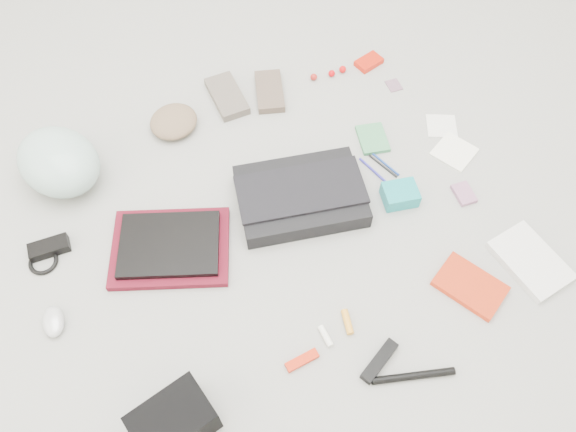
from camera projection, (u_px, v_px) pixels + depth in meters
name	position (u px, v px, depth m)	size (l,w,h in m)	color
ground_plane	(288.00, 224.00, 1.86)	(4.00, 4.00, 0.00)	gray
messenger_bag	(301.00, 196.00, 1.88)	(0.41, 0.29, 0.07)	black
bag_flap	(301.00, 190.00, 1.84)	(0.42, 0.19, 0.01)	black
laptop_sleeve	(171.00, 248.00, 1.80)	(0.37, 0.28, 0.03)	#5A0C1B
laptop	(169.00, 244.00, 1.78)	(0.31, 0.23, 0.02)	black
bike_helmet	(59.00, 162.00, 1.88)	(0.25, 0.31, 0.18)	#A5C9C0
beanie	(174.00, 122.00, 2.05)	(0.18, 0.17, 0.06)	brown
mitten_left	(227.00, 96.00, 2.14)	(0.11, 0.21, 0.03)	#60574E
mitten_right	(270.00, 91.00, 2.15)	(0.10, 0.20, 0.03)	brown
power_brick	(49.00, 248.00, 1.79)	(0.12, 0.06, 0.03)	black
cable_coil	(43.00, 262.00, 1.78)	(0.09, 0.09, 0.01)	black
mouse	(53.00, 321.00, 1.66)	(0.06, 0.10, 0.04)	#B5B6B9
camera_bag	(174.00, 422.00, 1.47)	(0.20, 0.14, 0.13)	black
multitool	(302.00, 360.00, 1.61)	(0.10, 0.03, 0.02)	#BB1D04
toiletry_tube_white	(326.00, 336.00, 1.65)	(0.02, 0.02, 0.07)	white
toiletry_tube_orange	(347.00, 322.00, 1.67)	(0.02, 0.02, 0.08)	orange
u_lock	(379.00, 361.00, 1.60)	(0.14, 0.04, 0.03)	black
bike_pump	(413.00, 376.00, 1.59)	(0.02, 0.02, 0.24)	black
book_red	(470.00, 286.00, 1.73)	(0.14, 0.20, 0.02)	red
book_white	(530.00, 261.00, 1.77)	(0.16, 0.24, 0.03)	silver
notepad	(373.00, 139.00, 2.04)	(0.10, 0.13, 0.02)	#3C8251
pen_blue	(375.00, 172.00, 1.97)	(0.01, 0.01, 0.16)	#2D299B
pen_black	(383.00, 166.00, 1.98)	(0.01, 0.01, 0.13)	black
pen_navy	(384.00, 163.00, 1.99)	(0.01, 0.01, 0.14)	navy
accordion_wallet	(400.00, 195.00, 1.89)	(0.11, 0.09, 0.06)	teal
card_deck	(464.00, 194.00, 1.91)	(0.06, 0.09, 0.02)	#A1678A
napkin_top	(442.00, 126.00, 2.08)	(0.11, 0.11, 0.01)	silver
napkin_bottom	(454.00, 152.00, 2.02)	(0.13, 0.13, 0.01)	white
lollipop_a	(314.00, 77.00, 2.20)	(0.03, 0.03, 0.03)	#A51E18
lollipop_b	(332.00, 73.00, 2.21)	(0.03, 0.03, 0.03)	red
lollipop_c	(343.00, 69.00, 2.22)	(0.03, 0.03, 0.03)	red
altoids_tin	(369.00, 62.00, 2.24)	(0.10, 0.07, 0.02)	red
stamp_sheet	(394.00, 85.00, 2.19)	(0.05, 0.06, 0.00)	slate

